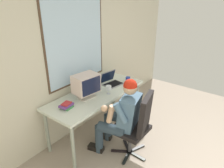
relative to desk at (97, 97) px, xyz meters
name	(u,v)px	position (x,y,z in m)	size (l,w,h in m)	color
wall_rear	(81,52)	(0.10, 0.40, 0.65)	(5.28, 0.08, 2.64)	beige
desk	(97,97)	(0.00, 0.00, 0.00)	(1.77, 0.68, 0.75)	gray
office_chair	(138,123)	(-0.08, -0.81, -0.12)	(0.55, 0.55, 1.00)	black
person_seated	(121,115)	(-0.13, -0.57, -0.06)	(0.62, 0.79, 1.20)	#2D3D4B
crt_monitor	(86,84)	(-0.22, 0.02, 0.29)	(0.40, 0.31, 0.37)	beige
laptop	(111,81)	(0.42, 0.04, 0.13)	(0.36, 0.33, 0.22)	gray
wine_glass	(109,88)	(0.08, -0.17, 0.17)	(0.09, 0.09, 0.14)	silver
book_stack	(67,106)	(-0.61, 0.03, 0.10)	(0.20, 0.16, 0.08)	#3D864B
coffee_mug	(128,80)	(0.65, -0.16, 0.12)	(0.08, 0.08, 0.10)	navy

